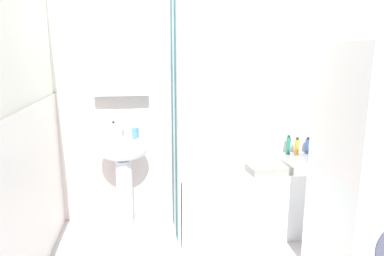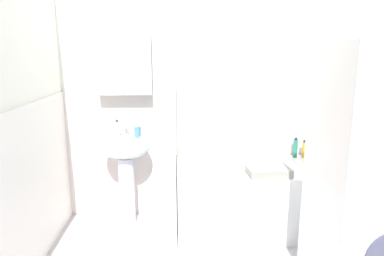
% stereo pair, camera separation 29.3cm
% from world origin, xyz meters
% --- Properties ---
extents(wall_back_tiled, '(3.60, 0.18, 2.40)m').
position_xyz_m(wall_back_tiled, '(-0.06, 1.26, 1.14)').
color(wall_back_tiled, white).
rests_on(wall_back_tiled, ground_plane).
extents(wall_left_tiled, '(0.07, 1.81, 2.40)m').
position_xyz_m(wall_left_tiled, '(-1.57, 0.34, 1.12)').
color(wall_left_tiled, white).
rests_on(wall_left_tiled, ground_plane).
extents(sink, '(0.44, 0.34, 0.83)m').
position_xyz_m(sink, '(-0.96, 1.03, 0.61)').
color(sink, white).
rests_on(sink, ground_plane).
extents(faucet, '(0.03, 0.12, 0.12)m').
position_xyz_m(faucet, '(-0.96, 1.11, 0.89)').
color(faucet, silver).
rests_on(faucet, sink).
extents(soap_dispenser, '(0.05, 0.05, 0.14)m').
position_xyz_m(soap_dispenser, '(-1.04, 1.09, 0.89)').
color(soap_dispenser, white).
rests_on(soap_dispenser, sink).
extents(toothbrush_cup, '(0.06, 0.06, 0.09)m').
position_xyz_m(toothbrush_cup, '(-0.85, 1.02, 0.87)').
color(toothbrush_cup, teal).
rests_on(toothbrush_cup, sink).
extents(bathtub, '(1.43, 0.68, 0.57)m').
position_xyz_m(bathtub, '(0.20, 0.88, 0.29)').
color(bathtub, white).
rests_on(bathtub, ground_plane).
extents(shower_curtain, '(0.01, 0.68, 2.00)m').
position_xyz_m(shower_curtain, '(-0.53, 0.88, 1.00)').
color(shower_curtain, white).
rests_on(shower_curtain, ground_plane).
extents(shampoo_bottle, '(0.06, 0.06, 0.16)m').
position_xyz_m(shampoo_bottle, '(0.82, 1.15, 0.65)').
color(shampoo_bottle, '#34569E').
rests_on(shampoo_bottle, bathtub).
extents(lotion_bottle, '(0.04, 0.04, 0.17)m').
position_xyz_m(lotion_bottle, '(0.69, 1.13, 0.65)').
color(lotion_bottle, gold).
rests_on(lotion_bottle, bathtub).
extents(conditioner_bottle, '(0.04, 0.04, 0.19)m').
position_xyz_m(conditioner_bottle, '(0.61, 1.15, 0.66)').
color(conditioner_bottle, '#21725D').
rests_on(conditioner_bottle, bathtub).
extents(towel_folded, '(0.35, 0.23, 0.07)m').
position_xyz_m(towel_folded, '(0.23, 0.66, 0.61)').
color(towel_folded, gray).
rests_on(towel_folded, bathtub).
extents(washer_dryer_stack, '(0.61, 0.60, 1.61)m').
position_xyz_m(washer_dryer_stack, '(0.66, -0.03, 0.81)').
color(washer_dryer_stack, silver).
rests_on(washer_dryer_stack, ground_plane).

